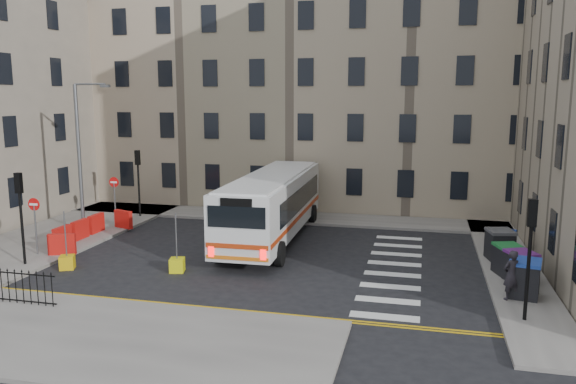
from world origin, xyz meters
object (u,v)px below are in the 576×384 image
at_px(wheelie_bin_a, 524,278).
at_px(wheelie_bin_d, 500,245).
at_px(wheelie_bin_c, 508,259).
at_px(pedestrian, 511,275).
at_px(streetlamp, 79,156).
at_px(bus, 273,203).
at_px(wheelie_bin_e, 504,242).
at_px(bollard_yellow, 67,262).
at_px(bollard_chevron, 177,265).
at_px(wheelie_bin_b, 520,267).

distance_m(wheelie_bin_a, wheelie_bin_d, 4.86).
bearing_deg(wheelie_bin_c, pedestrian, -113.10).
bearing_deg(streetlamp, bus, 6.83).
bearing_deg(wheelie_bin_a, wheelie_bin_c, 107.33).
distance_m(bus, wheelie_bin_d, 11.32).
bearing_deg(bus, wheelie_bin_e, -4.60).
xyz_separation_m(bus, wheelie_bin_c, (11.22, -3.69, -1.19)).
bearing_deg(wheelie_bin_a, wheelie_bin_e, 102.59).
xyz_separation_m(wheelie_bin_e, bollard_yellow, (-18.92, -6.41, -0.43)).
distance_m(streetlamp, bollard_chevron, 10.19).
relative_size(bus, pedestrian, 6.80).
bearing_deg(bus, pedestrian, -33.67).
bearing_deg(wheelie_bin_a, pedestrian, -124.71).
height_order(streetlamp, wheelie_bin_d, streetlamp).
bearing_deg(pedestrian, bollard_yellow, -30.91).
xyz_separation_m(wheelie_bin_e, bollard_chevron, (-14.03, -5.65, -0.43)).
distance_m(wheelie_bin_a, pedestrian, 0.78).
height_order(wheelie_bin_e, bollard_yellow, wheelie_bin_e).
distance_m(streetlamp, wheelie_bin_c, 22.12).
xyz_separation_m(bus, wheelie_bin_d, (11.16, -1.53, -1.13)).
distance_m(wheelie_bin_b, wheelie_bin_e, 4.06).
bearing_deg(wheelie_bin_e, streetlamp, -156.74).
bearing_deg(bollard_yellow, wheelie_bin_b, 7.06).
distance_m(wheelie_bin_e, bollard_yellow, 19.98).
height_order(wheelie_bin_a, bollard_chevron, wheelie_bin_a).
bearing_deg(wheelie_bin_c, bus, 144.41).
height_order(bus, bollard_yellow, bus).
bearing_deg(bollard_chevron, streetlamp, 147.48).
bearing_deg(wheelie_bin_b, bus, 134.68).
height_order(wheelie_bin_d, bollard_yellow, wheelie_bin_d).
xyz_separation_m(bus, pedestrian, (10.90, -6.88, -0.89)).
bearing_deg(wheelie_bin_e, wheelie_bin_c, -72.49).
distance_m(streetlamp, wheelie_bin_a, 22.78).
relative_size(wheelie_bin_c, wheelie_bin_e, 1.06).
relative_size(streetlamp, wheelie_bin_d, 5.61).
bearing_deg(bus, wheelie_bin_a, -30.54).
height_order(wheelie_bin_c, wheelie_bin_d, wheelie_bin_d).
bearing_deg(wheelie_bin_c, wheelie_bin_a, -102.62).
relative_size(wheelie_bin_d, wheelie_bin_e, 1.11).
bearing_deg(streetlamp, wheelie_bin_c, -6.39).
relative_size(wheelie_bin_c, bollard_yellow, 2.31).
xyz_separation_m(pedestrian, bollard_chevron, (-13.49, 0.60, -0.78)).
bearing_deg(wheelie_bin_b, wheelie_bin_a, -117.53).
bearing_deg(wheelie_bin_a, wheelie_bin_d, 105.94).
xyz_separation_m(streetlamp, bollard_chevron, (7.89, -5.03, -4.04)).
xyz_separation_m(wheelie_bin_d, wheelie_bin_e, (0.28, 0.89, -0.12)).
height_order(wheelie_bin_b, bollard_yellow, wheelie_bin_b).
xyz_separation_m(wheelie_bin_b, wheelie_bin_e, (-0.13, 4.05, -0.06)).
bearing_deg(bus, bollard_yellow, -138.11).
bearing_deg(wheelie_bin_c, wheelie_bin_b, -88.06).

